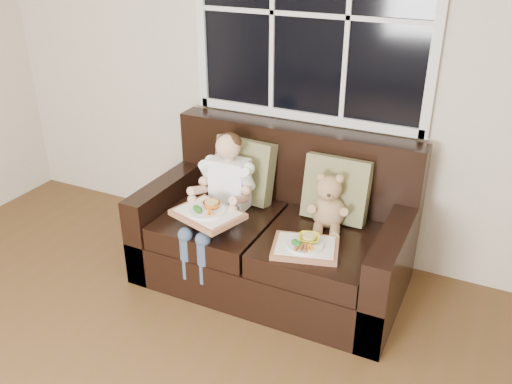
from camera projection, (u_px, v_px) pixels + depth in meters
The scene contains 8 objects.
window_back at pixel (310, 15), 3.35m from camera, with size 1.62×0.04×1.37m.
loveseat at pixel (276, 235), 3.57m from camera, with size 1.70×0.92×0.96m.
pillow_left at pixel (244, 170), 3.66m from camera, with size 0.44×0.23×0.43m.
pillow_right at pixel (336, 189), 3.41m from camera, with size 0.41×0.19×0.42m.
child at pixel (222, 189), 3.46m from camera, with size 0.36×0.59×0.81m.
teddy_bear at pixel (328, 205), 3.34m from camera, with size 0.25×0.30×0.38m.
tray_left at pixel (208, 213), 3.30m from camera, with size 0.47×0.41×0.09m.
tray_right at pixel (306, 246), 3.14m from camera, with size 0.44×0.38×0.09m.
Camera 1 is at (1.48, -0.81, 2.15)m, focal length 38.00 mm.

